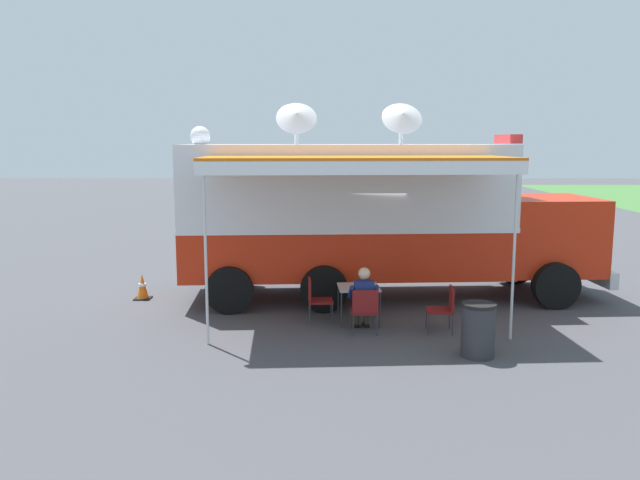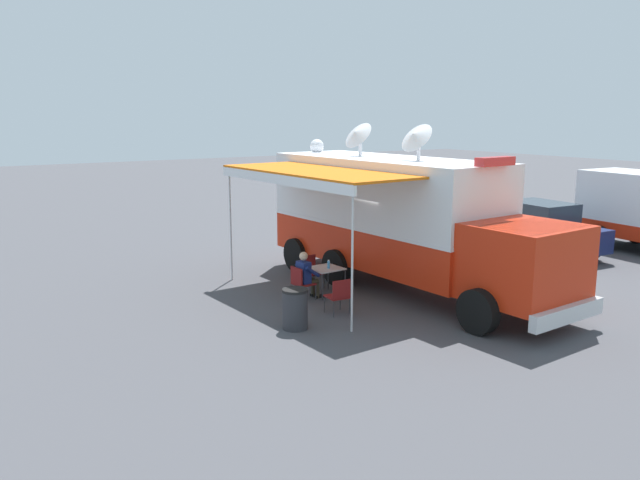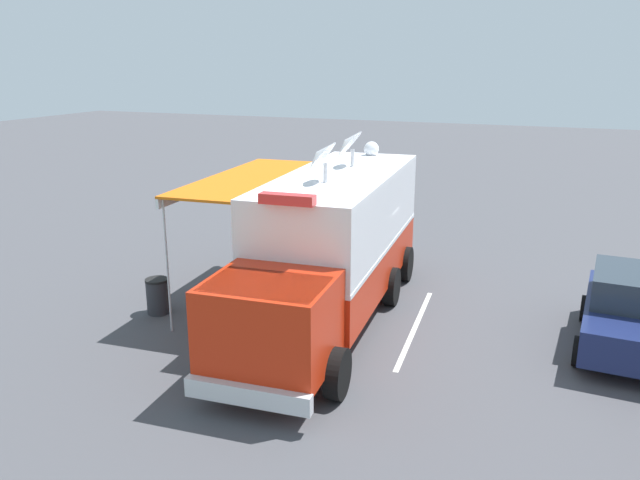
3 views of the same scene
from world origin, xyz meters
name	(u,v)px [view 3 (image 3 of 3)]	position (x,y,z in m)	size (l,w,h in m)	color
ground_plane	(340,306)	(0.00, 0.00, 0.00)	(100.00, 100.00, 0.00)	#47474C
lot_stripe	(415,327)	(-2.15, 0.59, 0.00)	(0.12, 4.80, 0.01)	silver
command_truck	(330,242)	(-0.01, 0.75, 1.95)	(5.33, 9.62, 4.53)	red
folding_table	(263,275)	(2.10, 0.22, 0.67)	(0.85, 0.85, 0.73)	silver
water_bottle	(263,270)	(2.06, 0.31, 0.83)	(0.07, 0.07, 0.22)	#4C99D8
folding_chair_at_table	(235,277)	(2.90, 0.29, 0.51)	(0.51, 0.51, 0.87)	maroon
folding_chair_beside_table	(279,271)	(2.03, -0.63, 0.51)	(0.51, 0.51, 0.87)	maroon
folding_chair_spare_by_truck	(211,297)	(2.74, 1.81, 0.51)	(0.51, 0.51, 0.87)	maroon
seated_responder	(242,273)	(2.71, 0.28, 0.65)	(0.68, 0.58, 1.25)	navy
trash_bin	(158,296)	(4.12, 2.11, 0.46)	(0.57, 0.57, 0.91)	#2D2D33
traffic_cone	(382,248)	(0.21, -4.61, 0.28)	(0.36, 0.36, 0.58)	black
car_behind_truck	(629,311)	(-6.75, -0.01, 0.88)	(2.22, 4.30, 1.76)	navy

